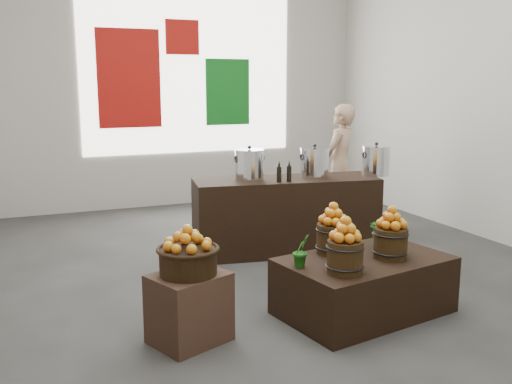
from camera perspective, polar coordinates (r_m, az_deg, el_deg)
name	(u,v)px	position (r m, az deg, el deg)	size (l,w,h in m)	color
ground	(262,273)	(5.66, 0.62, -8.15)	(7.00, 7.00, 0.00)	#3C3C39
back_wall	(169,72)	(8.68, -8.67, 11.79)	(6.00, 0.04, 4.00)	#B1ACA3
back_opening	(189,72)	(8.74, -6.68, 11.84)	(3.20, 0.02, 2.40)	white
deco_red_left	(129,79)	(8.52, -12.58, 11.00)	(0.90, 0.04, 1.40)	#A3110C
deco_green_right	(228,92)	(8.91, -2.86, 9.95)	(0.70, 0.04, 1.00)	#0F651A
deco_red_upper	(182,37)	(8.73, -7.39, 15.11)	(0.50, 0.04, 0.50)	#A3110C
crate	(189,308)	(4.21, -6.69, -11.44)	(0.51, 0.42, 0.51)	#4E3424
wicker_basket	(188,262)	(4.09, -6.80, -6.93)	(0.41, 0.41, 0.19)	black
apples_in_basket	(188,237)	(4.04, -6.86, -4.52)	(0.32, 0.32, 0.17)	#AD0A05
display_table	(364,285)	(4.76, 10.75, -9.16)	(1.33, 0.82, 0.46)	black
apple_bucket_front_left	(345,257)	(4.28, 8.89, -6.43)	(0.27, 0.27, 0.25)	#37230F
apples_in_bucket_front_left	(346,229)	(4.22, 8.98, -3.67)	(0.20, 0.20, 0.18)	#AD0A05
apple_bucket_front_right	(391,243)	(4.71, 13.31, -4.99)	(0.27, 0.27, 0.25)	#37230F
apples_in_bucket_front_right	(392,217)	(4.65, 13.43, -2.47)	(0.20, 0.20, 0.18)	#AD0A05
apple_bucket_rear	(333,239)	(4.75, 7.68, -4.66)	(0.27, 0.27, 0.25)	#37230F
apples_in_bucket_rear	(333,214)	(4.69, 7.75, -2.15)	(0.20, 0.20, 0.18)	#AD0A05
herb_garnish_right	(383,230)	(5.00, 12.62, -3.76)	(0.26, 0.23, 0.29)	#1B6314
herb_garnish_left	(301,251)	(4.38, 4.55, -5.86)	(0.14, 0.11, 0.25)	#1B6314
counter	(286,215)	(6.30, 3.00, -2.32)	(2.00, 0.64, 0.82)	black
stock_pot_left	(249,166)	(6.09, -0.66, 2.66)	(0.31, 0.31, 0.31)	silver
stock_pot_center	(314,163)	(6.29, 5.85, 2.86)	(0.31, 0.31, 0.31)	silver
stock_pot_right	(376,161)	(6.56, 11.89, 3.02)	(0.31, 0.31, 0.31)	silver
oil_cruets	(292,171)	(6.01, 3.58, 2.12)	(0.15, 0.05, 0.23)	black
shopper	(340,164)	(7.61, 8.36, 2.77)	(0.57, 0.38, 1.57)	tan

